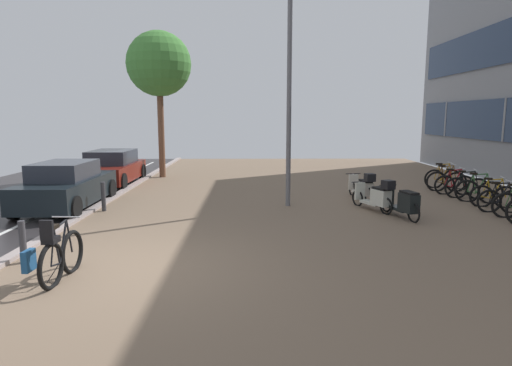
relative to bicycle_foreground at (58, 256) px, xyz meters
name	(u,v)px	position (x,y,z in m)	size (l,w,h in m)	color
ground	(212,271)	(2.45, 0.46, -0.43)	(21.00, 40.00, 0.13)	#2D2A2B
bicycle_foreground	(58,256)	(0.00, 0.00, 0.00)	(0.71, 1.48, 1.13)	black
bicycle_rack_02	(500,201)	(10.13, 4.88, -0.07)	(1.28, 0.48, 0.94)	black
bicycle_rack_03	(493,196)	(10.32, 5.58, -0.07)	(1.31, 0.49, 0.95)	black
bicycle_rack_04	(479,191)	(10.25, 6.28, -0.05)	(1.28, 0.67, 1.02)	black
bicycle_rack_05	(467,188)	(10.24, 6.97, -0.06)	(1.36, 0.50, 1.00)	black
bicycle_rack_06	(454,185)	(10.15, 7.67, -0.06)	(1.35, 0.48, 0.97)	black
bicycle_rack_07	(446,181)	(10.19, 8.37, -0.05)	(1.41, 0.48, 1.02)	black
bicycle_rack_08	(443,179)	(10.38, 9.07, -0.05)	(1.38, 0.48, 1.02)	black
scooter_near	(403,203)	(7.18, 4.26, 0.00)	(0.70, 1.79, 0.80)	black
scooter_mid	(377,196)	(6.71, 5.07, 0.03)	(0.92, 1.67, 0.98)	black
scooter_far	(363,187)	(6.75, 6.71, 0.02)	(0.62, 1.85, 0.95)	black
parked_car_near	(67,186)	(-2.24, 5.69, 0.24)	(1.77, 3.97, 1.36)	black
parked_car_far	(111,168)	(-2.39, 10.26, 0.23)	(1.93, 3.91, 1.33)	maroon
lamp_post	(289,84)	(4.27, 5.90, 3.19)	(0.20, 0.52, 6.53)	slate
street_tree	(159,65)	(-0.76, 12.21, 4.45)	(2.76, 2.76, 6.27)	brown
bollard_near	(23,242)	(-1.02, 0.86, -0.01)	(0.12, 0.12, 0.79)	#38383D
bollard_far	(103,197)	(-1.02, 5.23, 0.01)	(0.12, 0.12, 0.83)	#38383D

